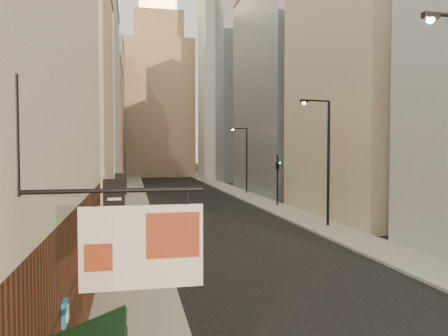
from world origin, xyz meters
TOP-DOWN VIEW (x-y plane):
  - sidewalk_left at (-6.50, 55.00)m, footprint 3.00×140.00m
  - sidewalk_right at (6.50, 55.00)m, footprint 3.00×140.00m
  - left_bldg_beige at (-12.00, 26.00)m, footprint 8.00×12.00m
  - left_bldg_grey at (-12.00, 42.00)m, footprint 8.00×16.00m
  - left_bldg_tan at (-12.00, 60.00)m, footprint 8.00×18.00m
  - left_bldg_wingrid at (-12.00, 80.00)m, footprint 8.00×20.00m
  - right_bldg_beige at (12.00, 30.00)m, footprint 8.00×16.00m
  - right_bldg_wingrid at (12.00, 50.00)m, footprint 8.00×20.00m
  - highrise at (18.00, 78.00)m, footprint 21.00×23.00m
  - clock_tower at (-1.00, 92.00)m, footprint 14.00×14.00m
  - white_tower at (10.00, 78.00)m, footprint 8.00×8.00m
  - streetlamp_mid at (6.60, 25.57)m, footprint 2.33×0.50m
  - streetlamp_far at (7.11, 49.70)m, footprint 2.15×0.30m
  - traffic_light_right at (7.08, 37.25)m, footprint 0.74×0.74m

SIDE VIEW (x-z plane):
  - sidewalk_left at x=-6.50m, z-range 0.00..0.15m
  - sidewalk_right at x=6.50m, z-range 0.00..0.15m
  - traffic_light_right at x=7.08m, z-range 1.32..6.32m
  - streetlamp_far at x=7.11m, z-range 0.58..8.77m
  - streetlamp_mid at x=6.60m, z-range 0.63..9.53m
  - left_bldg_beige at x=-12.00m, z-range 0.00..16.00m
  - left_bldg_tan at x=-12.00m, z-range 0.00..17.00m
  - left_bldg_grey at x=-12.00m, z-range 0.00..20.00m
  - right_bldg_beige at x=12.00m, z-range 0.00..20.00m
  - left_bldg_wingrid at x=-12.00m, z-range 0.00..24.00m
  - right_bldg_wingrid at x=12.00m, z-range 0.00..26.00m
  - clock_tower at x=-1.00m, z-range -4.82..40.08m
  - white_tower at x=10.00m, z-range -2.14..39.36m
  - highrise at x=18.00m, z-range 0.06..51.26m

